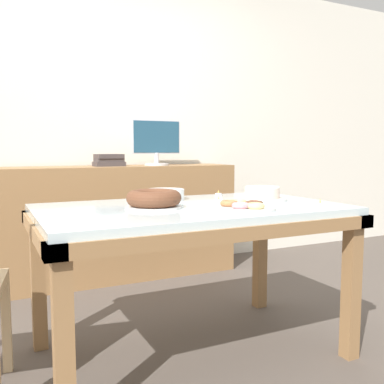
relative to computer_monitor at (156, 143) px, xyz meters
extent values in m
plane|color=#564C44|center=(-0.37, -1.44, -1.10)|extent=(12.00, 12.00, 0.00)
cube|color=silver|center=(-0.37, 0.30, 0.20)|extent=(8.00, 0.10, 2.60)
cube|color=silver|center=(-0.37, -1.44, -0.35)|extent=(1.48, 0.88, 0.04)
cube|color=olive|center=(-0.37, -1.86, -0.40)|extent=(1.51, 0.08, 0.06)
cube|color=olive|center=(-0.37, -1.03, -0.40)|extent=(1.51, 0.08, 0.06)
cube|color=olive|center=(-1.09, -1.44, -0.40)|extent=(0.08, 0.91, 0.06)
cube|color=olive|center=(0.34, -1.44, -0.40)|extent=(0.08, 0.91, 0.06)
cube|color=olive|center=(-1.07, -1.83, -0.75)|extent=(0.07, 0.07, 0.70)
cube|color=olive|center=(0.32, -1.83, -0.75)|extent=(0.07, 0.07, 0.70)
cube|color=olive|center=(-1.07, -1.05, -0.75)|extent=(0.07, 0.07, 0.70)
cube|color=olive|center=(0.32, -1.05, -0.75)|extent=(0.07, 0.07, 0.70)
cube|color=#D1B284|center=(-1.23, -1.23, -0.87)|extent=(0.05, 0.05, 0.45)
cube|color=olive|center=(-0.37, 0.00, -0.64)|extent=(2.00, 0.44, 0.91)
cylinder|color=silver|center=(0.00, 0.00, -0.18)|extent=(0.20, 0.20, 0.02)
cylinder|color=silver|center=(0.00, 0.00, -0.13)|extent=(0.04, 0.04, 0.09)
cube|color=silver|center=(0.00, 0.00, 0.05)|extent=(0.42, 0.02, 0.28)
cube|color=navy|center=(0.00, -0.01, 0.05)|extent=(0.40, 0.00, 0.26)
cube|color=#3F3838|center=(-0.40, 0.00, -0.17)|extent=(0.24, 0.16, 0.03)
cube|color=#3F3838|center=(-0.40, 0.00, -0.14)|extent=(0.22, 0.15, 0.03)
cube|color=#3F3838|center=(-0.40, 0.00, -0.11)|extent=(0.21, 0.17, 0.03)
cylinder|color=white|center=(0.08, -1.40, -0.33)|extent=(0.28, 0.28, 0.01)
cylinder|color=beige|center=(0.08, -1.40, -0.30)|extent=(0.19, 0.19, 0.06)
cylinder|color=white|center=(0.08, -1.40, -0.26)|extent=(0.19, 0.19, 0.01)
cylinder|color=white|center=(-0.57, -1.45, -0.33)|extent=(0.27, 0.27, 0.01)
torus|color=brown|center=(-0.57, -1.45, -0.29)|extent=(0.26, 0.26, 0.07)
cylinder|color=white|center=(-0.22, -1.67, -0.33)|extent=(0.30, 0.30, 0.01)
torus|color=brown|center=(-0.15, -1.67, -0.31)|extent=(0.08, 0.08, 0.02)
torus|color=#EAD184|center=(-0.20, -1.60, -0.31)|extent=(0.09, 0.09, 0.03)
torus|color=#B27042|center=(-0.26, -1.62, -0.31)|extent=(0.09, 0.09, 0.03)
torus|color=pink|center=(-0.26, -1.71, -0.31)|extent=(0.08, 0.08, 0.03)
torus|color=#EAD184|center=(-0.20, -1.75, -0.31)|extent=(0.08, 0.08, 0.02)
cylinder|color=white|center=(-0.40, -1.15, -0.33)|extent=(0.21, 0.21, 0.01)
cylinder|color=white|center=(-0.40, -1.15, -0.32)|extent=(0.21, 0.21, 0.01)
cylinder|color=white|center=(-0.40, -1.15, -0.31)|extent=(0.21, 0.21, 0.01)
cylinder|color=white|center=(-0.40, -1.15, -0.30)|extent=(0.21, 0.21, 0.01)
cylinder|color=white|center=(-0.40, -1.15, -0.29)|extent=(0.21, 0.21, 0.01)
cylinder|color=white|center=(-0.40, -1.15, -0.28)|extent=(0.21, 0.21, 0.01)
cylinder|color=silver|center=(0.20, -1.73, -0.33)|extent=(0.04, 0.04, 0.02)
cylinder|color=white|center=(0.20, -1.73, -0.32)|extent=(0.03, 0.03, 0.00)
cone|color=#F9B74C|center=(0.20, -1.73, -0.31)|extent=(0.01, 0.01, 0.02)
cylinder|color=silver|center=(-0.17, -1.36, -0.33)|extent=(0.04, 0.04, 0.02)
cylinder|color=white|center=(-0.17, -1.36, -0.32)|extent=(0.03, 0.03, 0.00)
cone|color=#F9B74C|center=(-0.17, -1.36, -0.31)|extent=(0.01, 0.01, 0.02)
cylinder|color=silver|center=(-0.03, -1.11, -0.33)|extent=(0.04, 0.04, 0.02)
cylinder|color=white|center=(-0.03, -1.11, -0.32)|extent=(0.03, 0.03, 0.00)
cone|color=#F9B74C|center=(-0.03, -1.11, -0.31)|extent=(0.01, 0.01, 0.02)
camera|label=1|loc=(-1.29, -3.34, -0.06)|focal=40.00mm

